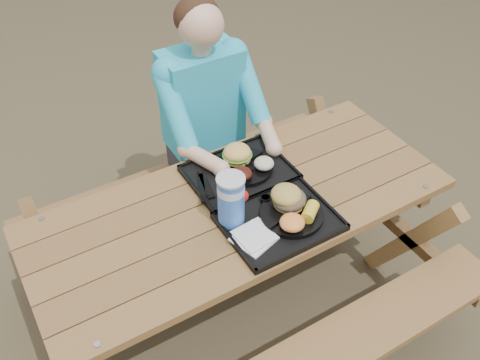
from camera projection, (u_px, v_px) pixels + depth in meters
ground at (240, 306)px, 2.77m from camera, size 60.00×60.00×0.00m
picnic_table at (240, 260)px, 2.52m from camera, size 1.80×1.49×0.75m
tray_near at (279, 222)px, 2.17m from camera, size 0.45×0.35×0.02m
tray_far at (240, 174)px, 2.39m from camera, size 0.45×0.35×0.02m
plate_near at (291, 214)px, 2.17m from camera, size 0.26×0.26×0.02m
plate_far at (244, 167)px, 2.40m from camera, size 0.26×0.26×0.02m
napkin_stack at (254, 238)px, 2.08m from camera, size 0.18×0.18×0.02m
soda_cup at (231, 201)px, 2.09m from camera, size 0.11×0.11×0.22m
condiment_bbq at (265, 199)px, 2.24m from camera, size 0.04×0.04×0.03m
condiment_mustard at (277, 195)px, 2.25m from camera, size 0.05×0.05×0.03m
sandwich at (290, 192)px, 2.16m from camera, size 0.13×0.13×0.14m
mac_cheese at (292, 223)px, 2.09m from camera, size 0.10×0.10×0.05m
corn_cob at (310, 212)px, 2.13m from camera, size 0.13×0.13×0.05m
cutlery_far at (206, 184)px, 2.32m from camera, size 0.07×0.18×0.01m
burger at (237, 149)px, 2.38m from camera, size 0.13×0.13×0.11m
baked_beans at (242, 174)px, 2.31m from camera, size 0.09×0.09×0.04m
potato_salad at (264, 163)px, 2.36m from camera, size 0.09×0.09×0.05m
diner at (206, 137)px, 2.79m from camera, size 0.48×0.84×1.28m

